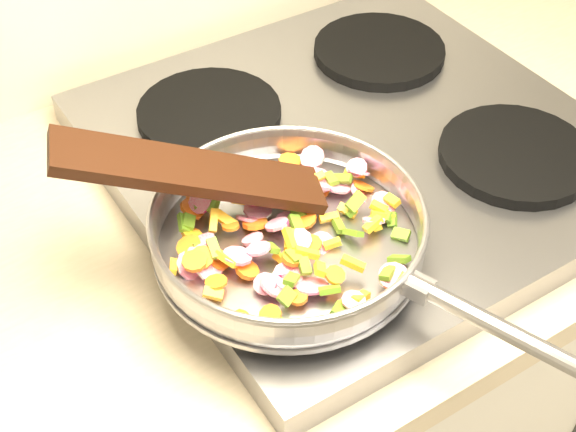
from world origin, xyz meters
TOP-DOWN VIEW (x-y plane):
  - cooktop at (-0.70, 1.67)m, footprint 0.60×0.60m
  - grate_fl at (-0.84, 1.52)m, footprint 0.19×0.19m
  - grate_fr at (-0.56, 1.52)m, footprint 0.19×0.19m
  - grate_bl at (-0.84, 1.81)m, footprint 0.19×0.19m
  - grate_br at (-0.56, 1.81)m, footprint 0.19×0.19m
  - saute_pan at (-0.89, 1.54)m, footprint 0.33×0.48m
  - vegetable_heap at (-0.89, 1.54)m, footprint 0.27×0.26m
  - wooden_spatula at (-0.95, 1.62)m, footprint 0.29×0.16m

SIDE VIEW (x-z plane):
  - cooktop at x=-0.70m, z-range 0.90..0.94m
  - grate_fl at x=-0.84m, z-range 0.94..0.96m
  - grate_fr at x=-0.56m, z-range 0.94..0.96m
  - grate_bl at x=-0.84m, z-range 0.94..0.96m
  - grate_br at x=-0.56m, z-range 0.94..0.96m
  - vegetable_heap at x=-0.89m, z-range 0.95..1.00m
  - saute_pan at x=-0.89m, z-range 0.96..1.01m
  - wooden_spatula at x=-0.95m, z-range 0.97..1.09m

